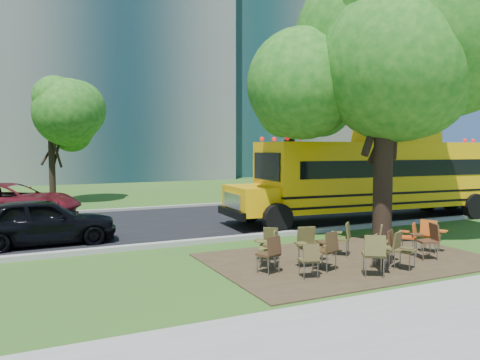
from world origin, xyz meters
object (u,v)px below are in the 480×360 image
chair_10 (312,241)px  chair_2 (327,247)px  school_bus (392,175)px  chair_15 (379,248)px  chair_5 (402,247)px  chair_1 (310,257)px  chair_4 (376,251)px  chair_8 (270,245)px  chair_11 (343,235)px  chair_6 (429,237)px  bg_car_red (11,202)px  black_car (42,222)px  chair_9 (269,241)px  main_tree (386,46)px  chair_3 (307,243)px  chair_0 (271,251)px  chair_14 (386,243)px  chair_7 (431,232)px  chair_13 (410,234)px  chair_12 (386,239)px

chair_10 → chair_2: bearing=-7.5°
school_bus → chair_15: size_ratio=15.51×
school_bus → chair_5: 8.28m
chair_1 → chair_4: bearing=-7.2°
chair_8 → chair_10: chair_8 is taller
chair_4 → chair_11: 2.06m
chair_8 → chair_1: bearing=-132.4°
chair_6 → chair_10: bearing=86.4°
chair_4 → bg_car_red: (-7.33, 12.50, 0.13)m
chair_5 → bg_car_red: bg_car_red is taller
chair_11 → black_car: 8.57m
school_bus → chair_9: 8.86m
chair_15 → bg_car_red: 14.34m
chair_4 → chair_9: bearing=153.0°
main_tree → chair_3: main_tree is taller
main_tree → chair_9: bearing=-173.7°
school_bus → black_car: school_bus is taller
chair_0 → chair_5: 3.12m
chair_2 → chair_14: size_ratio=1.07×
chair_5 → chair_14: size_ratio=0.99×
main_tree → chair_2: size_ratio=9.93×
chair_4 → chair_2: bearing=161.4°
bg_car_red → chair_3: bearing=-127.1°
chair_2 → chair_7: size_ratio=1.02×
chair_13 → black_car: 10.41m
main_tree → chair_13: 5.47m
chair_11 → school_bus: bearing=-7.4°
chair_11 → chair_12: bearing=-92.3°
chair_0 → chair_15: (2.50, -0.70, -0.04)m
chair_0 → chair_13: bearing=-14.8°
chair_7 → bg_car_red: bg_car_red is taller
school_bus → black_car: bearing=-178.3°
chair_5 → chair_15: size_ratio=1.09×
main_tree → chair_8: bearing=-165.9°
chair_2 → chair_7: chair_2 is taller
chair_3 → chair_5: size_ratio=1.08×
school_bus → chair_13: bearing=-125.2°
chair_1 → chair_13: (3.89, 1.01, 0.01)m
chair_12 → bg_car_red: 14.28m
chair_8 → chair_13: (4.20, -0.21, -0.04)m
black_car → bg_car_red: size_ratio=0.79×
main_tree → chair_0: bearing=-161.0°
chair_12 → black_car: 9.62m
main_tree → chair_1: main_tree is taller
chair_12 → chair_7: bearing=135.6°
chair_2 → chair_12: bearing=-11.9°
chair_3 → chair_8: (-0.84, 0.30, -0.04)m
chair_15 → chair_5: bearing=118.6°
chair_8 → chair_0: bearing=-174.9°
school_bus → chair_3: bearing=-142.2°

